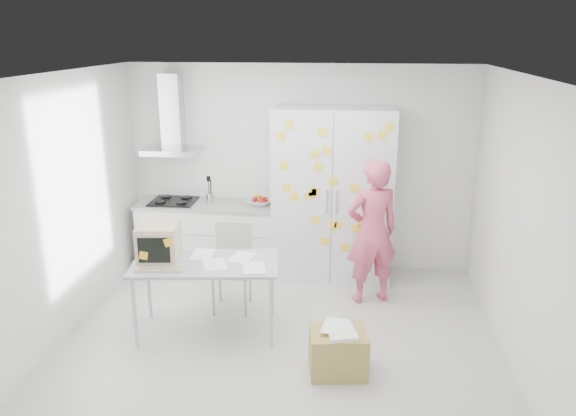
# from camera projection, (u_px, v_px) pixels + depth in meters

# --- Properties ---
(floor) EXTENTS (4.50, 4.00, 0.02)m
(floor) POSITION_uv_depth(u_px,v_px,m) (281.00, 338.00, 5.91)
(floor) COLOR silver
(floor) RESTS_ON ground
(walls) EXTENTS (4.52, 4.01, 2.70)m
(walls) POSITION_uv_depth(u_px,v_px,m) (289.00, 195.00, 6.18)
(walls) COLOR white
(walls) RESTS_ON ground
(ceiling) EXTENTS (4.50, 4.00, 0.02)m
(ceiling) POSITION_uv_depth(u_px,v_px,m) (280.00, 74.00, 5.10)
(ceiling) COLOR white
(ceiling) RESTS_ON walls
(counter_run) EXTENTS (1.84, 0.63, 1.28)m
(counter_run) POSITION_uv_depth(u_px,v_px,m) (208.00, 235.00, 7.51)
(counter_run) COLOR white
(counter_run) RESTS_ON ground
(range_hood) EXTENTS (0.70, 0.48, 1.01)m
(range_hood) POSITION_uv_depth(u_px,v_px,m) (172.00, 122.00, 7.24)
(range_hood) COLOR silver
(range_hood) RESTS_ON walls
(tall_cabinet) EXTENTS (1.50, 0.68, 2.20)m
(tall_cabinet) POSITION_uv_depth(u_px,v_px,m) (333.00, 194.00, 7.11)
(tall_cabinet) COLOR silver
(tall_cabinet) RESTS_ON ground
(person) EXTENTS (0.74, 0.62, 1.72)m
(person) POSITION_uv_depth(u_px,v_px,m) (372.00, 232.00, 6.47)
(person) COLOR #CE506C
(person) RESTS_ON ground
(desk) EXTENTS (1.57, 0.92, 1.19)m
(desk) POSITION_uv_depth(u_px,v_px,m) (176.00, 252.00, 5.78)
(desk) COLOR #A6ACB0
(desk) RESTS_ON ground
(chair) EXTENTS (0.46, 0.46, 0.99)m
(chair) POSITION_uv_depth(u_px,v_px,m) (233.00, 261.00, 6.43)
(chair) COLOR #AFAFAD
(chair) RESTS_ON ground
(cardboard_box) EXTENTS (0.58, 0.49, 0.46)m
(cardboard_box) POSITION_uv_depth(u_px,v_px,m) (338.00, 351.00, 5.24)
(cardboard_box) COLOR #AB974A
(cardboard_box) RESTS_ON ground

